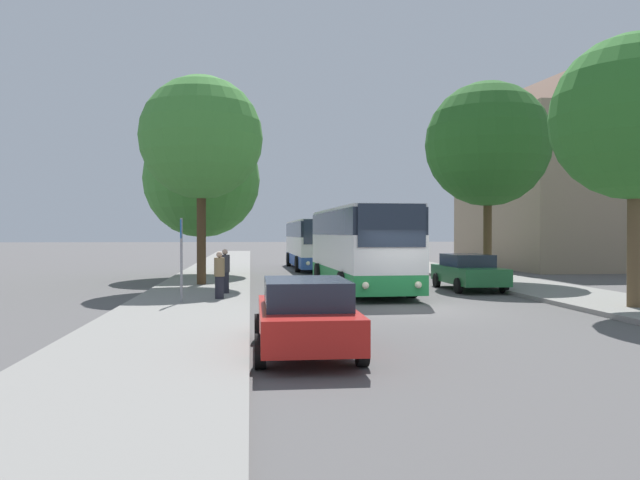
{
  "coord_description": "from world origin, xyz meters",
  "views": [
    {
      "loc": [
        -4.98,
        -18.88,
        2.39
      ],
      "look_at": [
        -1.04,
        16.35,
        2.0
      ],
      "focal_mm": 35.0,
      "sensor_mm": 36.0,
      "label": 1
    }
  ],
  "objects_px": {
    "bus_stop_sign": "(181,250)",
    "tree_left_far": "(201,138)",
    "tree_left_near": "(202,180)",
    "tree_right_near": "(635,118)",
    "tree_right_mid": "(488,144)",
    "parked_car_left_curb": "(305,315)",
    "bus_front": "(360,247)",
    "pedestrian_waiting_near": "(219,275)",
    "parked_car_right_near": "(468,271)",
    "pedestrian_waiting_far": "(225,271)",
    "parked_car_right_far": "(374,255)",
    "bus_middle": "(312,243)"
  },
  "relations": [
    {
      "from": "pedestrian_waiting_near",
      "to": "tree_right_mid",
      "type": "xyz_separation_m",
      "value": [
        12.34,
        7.26,
        5.68
      ]
    },
    {
      "from": "tree_right_near",
      "to": "tree_right_mid",
      "type": "distance_m",
      "value": 11.07
    },
    {
      "from": "pedestrian_waiting_far",
      "to": "bus_stop_sign",
      "type": "bearing_deg",
      "value": -0.72
    },
    {
      "from": "pedestrian_waiting_near",
      "to": "tree_left_near",
      "type": "distance_m",
      "value": 13.7
    },
    {
      "from": "bus_front",
      "to": "pedestrian_waiting_far",
      "type": "relative_size",
      "value": 6.41
    },
    {
      "from": "parked_car_left_curb",
      "to": "tree_left_far",
      "type": "xyz_separation_m",
      "value": [
        -3.21,
        15.32,
        5.77
      ]
    },
    {
      "from": "parked_car_right_far",
      "to": "tree_left_far",
      "type": "xyz_separation_m",
      "value": [
        -10.92,
        -16.36,
        5.74
      ]
    },
    {
      "from": "tree_left_near",
      "to": "tree_left_far",
      "type": "height_order",
      "value": "tree_left_far"
    },
    {
      "from": "tree_right_mid",
      "to": "bus_front",
      "type": "bearing_deg",
      "value": -154.28
    },
    {
      "from": "bus_front",
      "to": "parked_car_left_curb",
      "type": "height_order",
      "value": "bus_front"
    },
    {
      "from": "tree_left_far",
      "to": "tree_left_near",
      "type": "bearing_deg",
      "value": 94.16
    },
    {
      "from": "tree_right_near",
      "to": "pedestrian_waiting_near",
      "type": "bearing_deg",
      "value": 163.33
    },
    {
      "from": "parked_car_right_near",
      "to": "tree_right_near",
      "type": "distance_m",
      "value": 9.46
    },
    {
      "from": "pedestrian_waiting_far",
      "to": "tree_right_mid",
      "type": "bearing_deg",
      "value": 135.83
    },
    {
      "from": "parked_car_right_far",
      "to": "tree_right_near",
      "type": "relative_size",
      "value": 0.55
    },
    {
      "from": "parked_car_left_curb",
      "to": "pedestrian_waiting_far",
      "type": "xyz_separation_m",
      "value": [
        -2.03,
        11.15,
        0.2
      ]
    },
    {
      "from": "tree_left_near",
      "to": "tree_right_near",
      "type": "height_order",
      "value": "tree_left_near"
    },
    {
      "from": "bus_middle",
      "to": "tree_left_far",
      "type": "relative_size",
      "value": 1.29
    },
    {
      "from": "parked_car_right_near",
      "to": "parked_car_right_far",
      "type": "height_order",
      "value": "parked_car_right_far"
    },
    {
      "from": "bus_stop_sign",
      "to": "tree_left_far",
      "type": "height_order",
      "value": "tree_left_far"
    },
    {
      "from": "bus_stop_sign",
      "to": "tree_left_near",
      "type": "xyz_separation_m",
      "value": [
        -0.41,
        13.91,
        3.46
      ]
    },
    {
      "from": "tree_left_far",
      "to": "tree_right_near",
      "type": "xyz_separation_m",
      "value": [
        13.69,
        -9.92,
        -0.66
      ]
    },
    {
      "from": "parked_car_right_near",
      "to": "tree_left_near",
      "type": "distance_m",
      "value": 15.5
    },
    {
      "from": "tree_right_near",
      "to": "bus_middle",
      "type": "bearing_deg",
      "value": 107.56
    },
    {
      "from": "bus_middle",
      "to": "tree_right_near",
      "type": "distance_m",
      "value": 25.14
    },
    {
      "from": "parked_car_right_near",
      "to": "parked_car_right_far",
      "type": "bearing_deg",
      "value": -88.92
    },
    {
      "from": "bus_middle",
      "to": "tree_left_near",
      "type": "relative_size",
      "value": 1.41
    },
    {
      "from": "tree_left_near",
      "to": "tree_right_near",
      "type": "xyz_separation_m",
      "value": [
        14.19,
        -16.67,
        0.59
      ]
    },
    {
      "from": "tree_left_far",
      "to": "tree_right_mid",
      "type": "bearing_deg",
      "value": 4.77
    },
    {
      "from": "bus_middle",
      "to": "tree_left_near",
      "type": "bearing_deg",
      "value": -134.9
    },
    {
      "from": "parked_car_left_curb",
      "to": "tree_right_near",
      "type": "distance_m",
      "value": 12.85
    },
    {
      "from": "pedestrian_waiting_near",
      "to": "tree_right_mid",
      "type": "distance_m",
      "value": 15.4
    },
    {
      "from": "parked_car_right_near",
      "to": "tree_right_mid",
      "type": "relative_size",
      "value": 0.49
    },
    {
      "from": "tree_left_near",
      "to": "tree_right_near",
      "type": "distance_m",
      "value": 21.9
    },
    {
      "from": "pedestrian_waiting_near",
      "to": "pedestrian_waiting_far",
      "type": "relative_size",
      "value": 0.98
    },
    {
      "from": "bus_stop_sign",
      "to": "tree_left_far",
      "type": "bearing_deg",
      "value": 89.32
    },
    {
      "from": "pedestrian_waiting_near",
      "to": "pedestrian_waiting_far",
      "type": "bearing_deg",
      "value": 142.81
    },
    {
      "from": "parked_car_left_curb",
      "to": "parked_car_right_far",
      "type": "bearing_deg",
      "value": 76.68
    },
    {
      "from": "parked_car_right_far",
      "to": "bus_stop_sign",
      "type": "height_order",
      "value": "bus_stop_sign"
    },
    {
      "from": "parked_car_right_near",
      "to": "pedestrian_waiting_near",
      "type": "xyz_separation_m",
      "value": [
        -10.14,
        -3.8,
        0.17
      ]
    },
    {
      "from": "tree_right_near",
      "to": "tree_right_mid",
      "type": "bearing_deg",
      "value": 91.45
    },
    {
      "from": "parked_car_left_curb",
      "to": "tree_right_mid",
      "type": "bearing_deg",
      "value": 58.53
    },
    {
      "from": "bus_front",
      "to": "parked_car_left_curb",
      "type": "xyz_separation_m",
      "value": [
        -3.43,
        -13.18,
        -1.04
      ]
    },
    {
      "from": "bus_middle",
      "to": "tree_right_near",
      "type": "xyz_separation_m",
      "value": [
        7.48,
        -23.64,
        4.16
      ]
    },
    {
      "from": "bus_stop_sign",
      "to": "tree_left_near",
      "type": "height_order",
      "value": "tree_left_near"
    },
    {
      "from": "bus_middle",
      "to": "parked_car_right_near",
      "type": "bearing_deg",
      "value": -73.68
    },
    {
      "from": "bus_front",
      "to": "pedestrian_waiting_near",
      "type": "xyz_separation_m",
      "value": [
        -5.57,
        -3.99,
        -0.85
      ]
    },
    {
      "from": "parked_car_right_far",
      "to": "tree_left_far",
      "type": "height_order",
      "value": "tree_left_far"
    },
    {
      "from": "bus_front",
      "to": "parked_car_right_near",
      "type": "xyz_separation_m",
      "value": [
        4.58,
        -0.2,
        -1.03
      ]
    },
    {
      "from": "tree_right_near",
      "to": "tree_left_far",
      "type": "bearing_deg",
      "value": 144.09
    }
  ]
}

